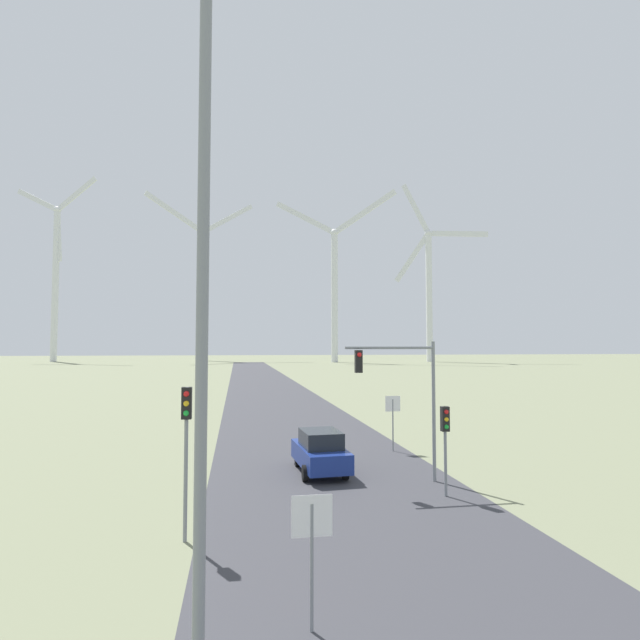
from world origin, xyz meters
The scene contains 12 objects.
road_surface centered at (0.00, 48.00, 0.00)m, with size 10.00×240.00×0.01m.
streetlamp centered at (-4.40, 4.81, 7.31)m, with size 3.40×0.32×11.93m.
stop_sign_near centered at (-2.44, 7.13, 1.81)m, with size 0.81×0.07×2.58m.
stop_sign_far centered at (4.17, 22.68, 2.00)m, with size 0.81×0.07×2.86m.
traffic_light_post_near_left centered at (-5.30, 12.05, 3.14)m, with size 0.28×0.33×4.30m.
traffic_light_post_near_right centered at (3.65, 14.82, 2.38)m, with size 0.28×0.33×3.25m.
traffic_light_mast_overhead centered at (2.73, 16.81, 3.99)m, with size 3.76×0.35×5.65m.
car_approaching centered at (-0.31, 18.89, 0.91)m, with size 2.10×4.22×1.83m.
wind_turbine_far_left centered at (-67.54, 185.69, 32.39)m, with size 30.60×12.84×65.12m.
wind_turbine_left centered at (-17.02, 189.21, 30.64)m, with size 38.93×20.26×62.82m.
wind_turbine_center centered at (28.52, 162.34, 28.11)m, with size 38.31×20.30×57.16m.
wind_turbine_right centered at (62.83, 163.79, 28.23)m, with size 29.17×14.95×64.07m.
Camera 1 is at (-3.90, -2.59, 5.46)m, focal length 28.00 mm.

